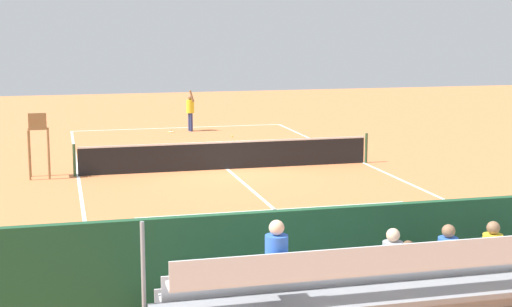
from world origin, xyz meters
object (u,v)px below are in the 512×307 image
object	(u,v)px
umpire_chair	(38,138)
tennis_player	(190,109)
equipment_bag	(425,292)
tennis_racket	(171,132)
bleacher_stand	(438,292)
courtside_bench	(491,264)
tennis_ball_near	(232,136)
tennis_net	(227,155)

from	to	relation	value
umpire_chair	tennis_player	world-z (taller)	umpire_chair
equipment_bag	tennis_racket	world-z (taller)	equipment_bag
bleacher_stand	courtside_bench	xyz separation A→B (m)	(-2.17, -2.07, -0.37)
tennis_ball_near	courtside_bench	bearing A→B (deg)	90.84
bleacher_stand	tennis_net	bearing A→B (deg)	-90.13
tennis_net	tennis_racket	bearing A→B (deg)	-86.61
umpire_chair	tennis_ball_near	world-z (taller)	umpire_chair
umpire_chair	tennis_racket	xyz separation A→B (m)	(-5.63, -9.64, -1.30)
umpire_chair	tennis_player	distance (m)	11.76
bleacher_stand	courtside_bench	distance (m)	3.02
umpire_chair	tennis_ball_near	xyz separation A→B (m)	(-8.03, -7.46, -1.28)
courtside_bench	tennis_net	bearing A→B (deg)	-80.86
umpire_chair	tennis_ball_near	bearing A→B (deg)	-137.10
umpire_chair	courtside_bench	distance (m)	15.66
tennis_net	courtside_bench	distance (m)	13.44
bleacher_stand	tennis_racket	bearing A→B (deg)	-88.77
umpire_chair	tennis_racket	world-z (taller)	umpire_chair
courtside_bench	equipment_bag	world-z (taller)	courtside_bench
bleacher_stand	equipment_bag	world-z (taller)	bleacher_stand
tennis_net	courtside_bench	world-z (taller)	tennis_net
bleacher_stand	courtside_bench	world-z (taller)	bleacher_stand
courtside_bench	tennis_player	distance (m)	23.06
tennis_net	umpire_chair	distance (m)	6.25
tennis_racket	umpire_chair	bearing A→B (deg)	59.72
bleacher_stand	umpire_chair	xyz separation A→B (m)	(6.16, -15.31, 0.39)
bleacher_stand	courtside_bench	bearing A→B (deg)	-136.35
equipment_bag	tennis_racket	size ratio (longest dim) A/B	1.54
tennis_racket	tennis_ball_near	xyz separation A→B (m)	(-2.40, 2.18, 0.02)
tennis_net	tennis_racket	distance (m)	9.64
bleacher_stand	tennis_ball_near	distance (m)	22.87
tennis_net	tennis_player	distance (m)	9.74
bleacher_stand	tennis_player	xyz separation A→B (m)	(-0.40, -25.06, 0.09)
courtside_bench	equipment_bag	bearing A→B (deg)	5.24
tennis_ball_near	tennis_net	bearing A→B (deg)	76.14
tennis_player	tennis_racket	bearing A→B (deg)	6.76
tennis_ball_near	equipment_bag	bearing A→B (deg)	86.98
tennis_net	tennis_ball_near	world-z (taller)	tennis_net
equipment_bag	tennis_player	distance (m)	23.14
tennis_racket	tennis_ball_near	size ratio (longest dim) A/B	8.86
umpire_chair	courtside_bench	world-z (taller)	umpire_chair
equipment_bag	tennis_player	size ratio (longest dim) A/B	0.47
tennis_racket	tennis_player	bearing A→B (deg)	-173.24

